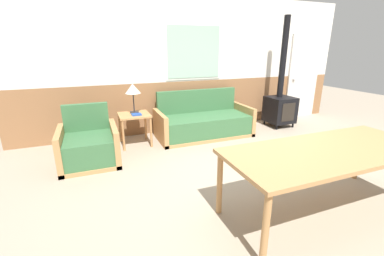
{
  "coord_description": "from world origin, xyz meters",
  "views": [
    {
      "loc": [
        -2.06,
        -2.41,
        1.71
      ],
      "look_at": [
        -0.73,
        0.97,
        0.56
      ],
      "focal_mm": 24.0,
      "sensor_mm": 36.0,
      "label": 1
    }
  ],
  "objects_px": {
    "armchair": "(89,147)",
    "side_table": "(134,119)",
    "couch": "(204,123)",
    "wood_stove": "(280,103)",
    "table_lamp": "(133,90)",
    "dining_table": "(329,154)"
  },
  "relations": [
    {
      "from": "table_lamp",
      "to": "dining_table",
      "type": "relative_size",
      "value": 0.24
    },
    {
      "from": "armchair",
      "to": "wood_stove",
      "type": "height_order",
      "value": "wood_stove"
    },
    {
      "from": "side_table",
      "to": "dining_table",
      "type": "distance_m",
      "value": 3.16
    },
    {
      "from": "couch",
      "to": "armchair",
      "type": "distance_m",
      "value": 2.2
    },
    {
      "from": "couch",
      "to": "dining_table",
      "type": "xyz_separation_m",
      "value": [
        0.17,
        -2.75,
        0.41
      ]
    },
    {
      "from": "armchair",
      "to": "wood_stove",
      "type": "distance_m",
      "value": 4.03
    },
    {
      "from": "couch",
      "to": "armchair",
      "type": "relative_size",
      "value": 2.18
    },
    {
      "from": "armchair",
      "to": "dining_table",
      "type": "distance_m",
      "value": 3.24
    },
    {
      "from": "table_lamp",
      "to": "dining_table",
      "type": "distance_m",
      "value": 3.24
    },
    {
      "from": "armchair",
      "to": "table_lamp",
      "type": "height_order",
      "value": "table_lamp"
    },
    {
      "from": "armchair",
      "to": "table_lamp",
      "type": "relative_size",
      "value": 1.64
    },
    {
      "from": "couch",
      "to": "armchair",
      "type": "bearing_deg",
      "value": -166.44
    },
    {
      "from": "side_table",
      "to": "table_lamp",
      "type": "height_order",
      "value": "table_lamp"
    },
    {
      "from": "couch",
      "to": "dining_table",
      "type": "distance_m",
      "value": 2.79
    },
    {
      "from": "armchair",
      "to": "wood_stove",
      "type": "relative_size",
      "value": 0.37
    },
    {
      "from": "wood_stove",
      "to": "side_table",
      "type": "bearing_deg",
      "value": 179.88
    },
    {
      "from": "side_table",
      "to": "table_lamp",
      "type": "relative_size",
      "value": 1.1
    },
    {
      "from": "couch",
      "to": "table_lamp",
      "type": "xyz_separation_m",
      "value": [
        -1.33,
        0.1,
        0.73
      ]
    },
    {
      "from": "armchair",
      "to": "wood_stove",
      "type": "bearing_deg",
      "value": -3.96
    },
    {
      "from": "side_table",
      "to": "wood_stove",
      "type": "relative_size",
      "value": 0.25
    },
    {
      "from": "couch",
      "to": "armchair",
      "type": "height_order",
      "value": "couch"
    },
    {
      "from": "armchair",
      "to": "side_table",
      "type": "xyz_separation_m",
      "value": [
        0.78,
        0.52,
        0.22
      ]
    }
  ]
}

